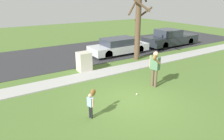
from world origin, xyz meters
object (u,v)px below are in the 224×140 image
object	(u,v)px
utility_cabinet	(84,62)
person_child	(91,101)
parked_sedan_silver	(119,46)
baseball	(137,94)
person_adult	(155,66)
parked_pickup_dark	(170,38)
street_tree_near	(138,23)

from	to	relation	value
utility_cabinet	person_child	bearing A→B (deg)	-112.02
parked_sedan_silver	baseball	bearing A→B (deg)	-117.45
person_child	parked_sedan_silver	world-z (taller)	parked_sedan_silver
person_adult	parked_sedan_silver	bearing A→B (deg)	-121.08
parked_pickup_dark	street_tree_near	bearing A→B (deg)	-161.14
person_child	parked_pickup_dark	world-z (taller)	parked_pickup_dark
street_tree_near	parked_sedan_silver	bearing A→B (deg)	99.16
street_tree_near	parked_sedan_silver	size ratio (longest dim) A/B	1.03
person_child	baseball	xyz separation A→B (m)	(2.53, 0.52, -0.63)
parked_sedan_silver	person_adult	bearing A→B (deg)	-108.56
person_adult	parked_pickup_dark	size ratio (longest dim) A/B	0.34
utility_cabinet	parked_sedan_silver	xyz separation A→B (m)	(3.91, 2.12, 0.05)
baseball	utility_cabinet	xyz separation A→B (m)	(-0.63, 4.19, 0.53)
person_child	baseball	distance (m)	2.66
baseball	street_tree_near	distance (m)	6.25
utility_cabinet	parked_sedan_silver	world-z (taller)	parked_sedan_silver
baseball	person_adult	bearing A→B (deg)	11.91
parked_pickup_dark	person_adult	bearing A→B (deg)	-141.64
person_adult	person_child	world-z (taller)	person_adult
person_child	utility_cabinet	xyz separation A→B (m)	(1.90, 4.71, -0.09)
person_adult	baseball	size ratio (longest dim) A/B	24.06
parked_pickup_dark	parked_sedan_silver	bearing A→B (deg)	179.50
person_child	street_tree_near	bearing A→B (deg)	26.72
street_tree_near	parked_pickup_dark	world-z (taller)	street_tree_near
baseball	parked_pickup_dark	distance (m)	10.84
person_adult	utility_cabinet	size ratio (longest dim) A/B	1.56
person_child	utility_cabinet	bearing A→B (deg)	55.46
baseball	parked_pickup_dark	size ratio (longest dim) A/B	0.01
person_child	parked_sedan_silver	size ratio (longest dim) A/B	0.22
street_tree_near	parked_sedan_silver	world-z (taller)	street_tree_near
person_child	street_tree_near	size ratio (longest dim) A/B	0.21
baseball	parked_sedan_silver	distance (m)	7.14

